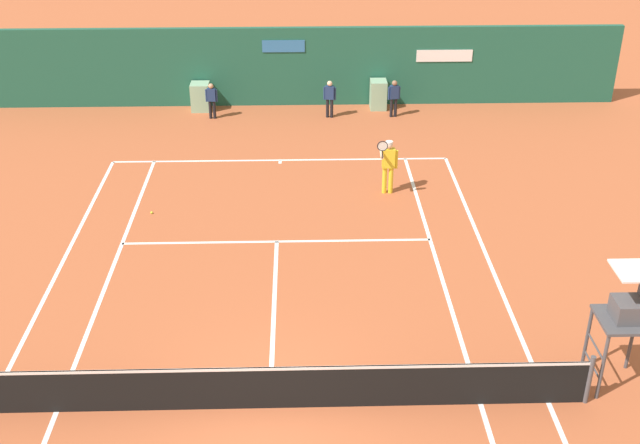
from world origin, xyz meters
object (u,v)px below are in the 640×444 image
(ball_kid_left_post, at_px, (212,98))
(tennis_ball_mid_court, at_px, (152,213))
(ball_kid_centre_post, at_px, (394,96))
(player_on_baseline, at_px, (388,162))
(ball_kid_right_post, at_px, (330,96))
(umpire_chair, at_px, (627,313))

(ball_kid_left_post, relative_size, tennis_ball_mid_court, 19.13)
(ball_kid_centre_post, xyz_separation_m, tennis_ball_mid_court, (-7.53, -7.47, -0.75))
(player_on_baseline, height_order, ball_kid_right_post, player_on_baseline)
(player_on_baseline, relative_size, tennis_ball_mid_court, 27.12)
(player_on_baseline, bearing_deg, ball_kid_centre_post, -95.62)
(umpire_chair, distance_m, player_on_baseline, 9.38)
(ball_kid_right_post, bearing_deg, player_on_baseline, 113.28)
(ball_kid_right_post, bearing_deg, ball_kid_centre_post, -169.48)
(umpire_chair, xyz_separation_m, ball_kid_right_post, (-5.00, 14.99, -0.86))
(ball_kid_centre_post, bearing_deg, tennis_ball_mid_court, 34.67)
(ball_kid_centre_post, bearing_deg, ball_kid_right_post, -10.10)
(umpire_chair, height_order, player_on_baseline, umpire_chair)
(ball_kid_right_post, bearing_deg, umpire_chair, 118.95)
(player_on_baseline, distance_m, ball_kid_left_post, 8.49)
(tennis_ball_mid_court, bearing_deg, player_on_baseline, 9.66)
(ball_kid_left_post, bearing_deg, player_on_baseline, 134.72)
(player_on_baseline, bearing_deg, ball_kid_right_post, -75.03)
(umpire_chair, height_order, ball_kid_left_post, umpire_chair)
(ball_kid_left_post, bearing_deg, tennis_ball_mid_court, 85.29)
(ball_kid_right_post, xyz_separation_m, ball_kid_left_post, (-4.21, 0.00, -0.03))
(player_on_baseline, height_order, tennis_ball_mid_court, player_on_baseline)
(player_on_baseline, bearing_deg, tennis_ball_mid_court, 11.87)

